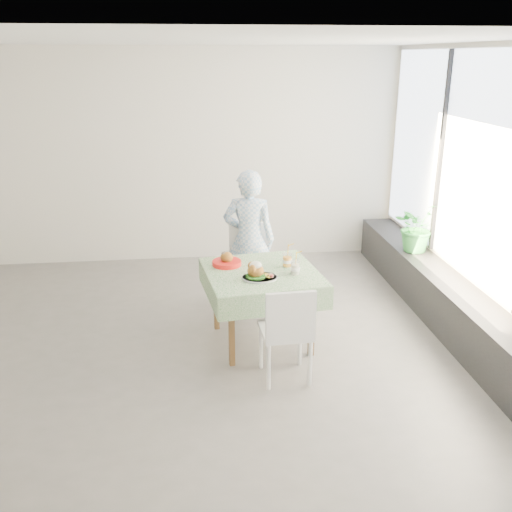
{
  "coord_description": "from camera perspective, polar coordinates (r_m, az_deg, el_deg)",
  "views": [
    {
      "loc": [
        0.2,
        -5.09,
        2.68
      ],
      "look_at": [
        0.79,
        -0.03,
        0.88
      ],
      "focal_mm": 40.0,
      "sensor_mm": 36.0,
      "label": 1
    }
  ],
  "objects": [
    {
      "name": "ceiling",
      "position": [
        5.1,
        -9.55,
        20.57
      ],
      "size": [
        6.0,
        6.0,
        0.0
      ],
      "primitive_type": "plane",
      "rotation": [
        3.14,
        0.0,
        0.0
      ],
      "color": "white",
      "rests_on": "ground"
    },
    {
      "name": "chair_far",
      "position": [
        6.32,
        -0.75,
        -2.77
      ],
      "size": [
        0.5,
        0.5,
        0.94
      ],
      "color": "white",
      "rests_on": "ground"
    },
    {
      "name": "juice_cup_orange",
      "position": [
        5.52,
        3.14,
        -0.44
      ],
      "size": [
        0.09,
        0.09,
        0.27
      ],
      "color": "white",
      "rests_on": "cafe_table"
    },
    {
      "name": "window_pane",
      "position": [
        5.89,
        21.71,
        8.03
      ],
      "size": [
        0.01,
        4.8,
        2.18
      ],
      "primitive_type": "cube",
      "color": "#D1E0F9",
      "rests_on": "ground"
    },
    {
      "name": "second_dish",
      "position": [
        5.56,
        -2.94,
        -0.54
      ],
      "size": [
        0.28,
        0.28,
        0.13
      ],
      "color": "red",
      "rests_on": "cafe_table"
    },
    {
      "name": "diner",
      "position": [
        6.21,
        -0.7,
        1.63
      ],
      "size": [
        0.63,
        0.49,
        1.55
      ],
      "primitive_type": "imported",
      "rotation": [
        0.0,
        0.0,
        2.92
      ],
      "color": "#89B4DC",
      "rests_on": "ground"
    },
    {
      "name": "main_dish",
      "position": [
        5.21,
        0.16,
        -1.72
      ],
      "size": [
        0.33,
        0.33,
        0.17
      ],
      "color": "white",
      "rests_on": "cafe_table"
    },
    {
      "name": "potted_plant",
      "position": [
        6.9,
        15.77,
        2.85
      ],
      "size": [
        0.7,
        0.68,
        0.59
      ],
      "primitive_type": "imported",
      "rotation": [
        0.0,
        0.0,
        0.61
      ],
      "color": "#287939",
      "rests_on": "window_ledge"
    },
    {
      "name": "cafe_table",
      "position": [
        5.52,
        0.58,
        -4.25
      ],
      "size": [
        1.17,
        1.17,
        0.74
      ],
      "color": "brown",
      "rests_on": "ground"
    },
    {
      "name": "wall_right",
      "position": [
        5.95,
        21.66,
        5.67
      ],
      "size": [
        0.02,
        5.0,
        2.8
      ],
      "primitive_type": "cube",
      "color": "silver",
      "rests_on": "ground"
    },
    {
      "name": "window_ledge",
      "position": [
        6.21,
        18.72,
        -4.65
      ],
      "size": [
        0.4,
        4.8,
        0.5
      ],
      "primitive_type": "cube",
      "color": "black",
      "rests_on": "ground"
    },
    {
      "name": "chair_near",
      "position": [
        5.0,
        2.96,
        -9.35
      ],
      "size": [
        0.44,
        0.44,
        0.88
      ],
      "color": "white",
      "rests_on": "ground"
    },
    {
      "name": "wall_front",
      "position": [
        2.9,
        -9.99,
        -7.04
      ],
      "size": [
        6.0,
        0.02,
        2.8
      ],
      "primitive_type": "cube",
      "color": "silver",
      "rests_on": "ground"
    },
    {
      "name": "juice_cup_lemonade",
      "position": [
        5.33,
        3.95,
        -1.2
      ],
      "size": [
        0.09,
        0.09,
        0.26
      ],
      "color": "white",
      "rests_on": "cafe_table"
    },
    {
      "name": "floor",
      "position": [
        5.76,
        -8.0,
        -8.48
      ],
      "size": [
        6.0,
        6.0,
        0.0
      ],
      "primitive_type": "plane",
      "color": "#5B5856",
      "rests_on": "ground"
    },
    {
      "name": "wall_back",
      "position": [
        7.7,
        -8.22,
        9.7
      ],
      "size": [
        6.0,
        0.02,
        2.8
      ],
      "primitive_type": "cube",
      "color": "silver",
      "rests_on": "ground"
    }
  ]
}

